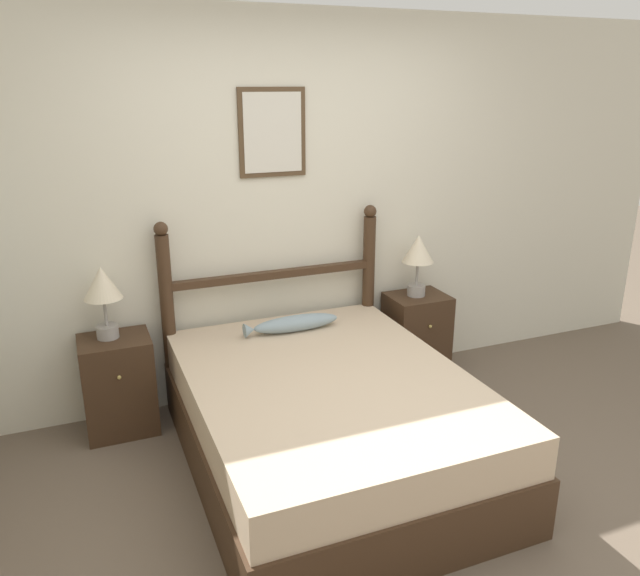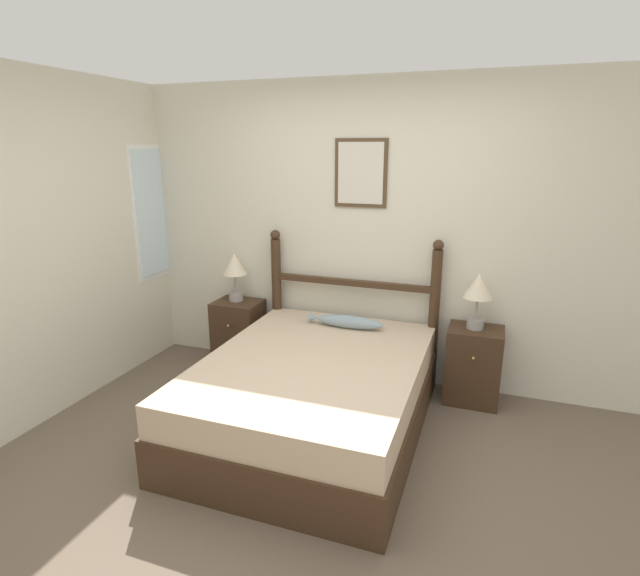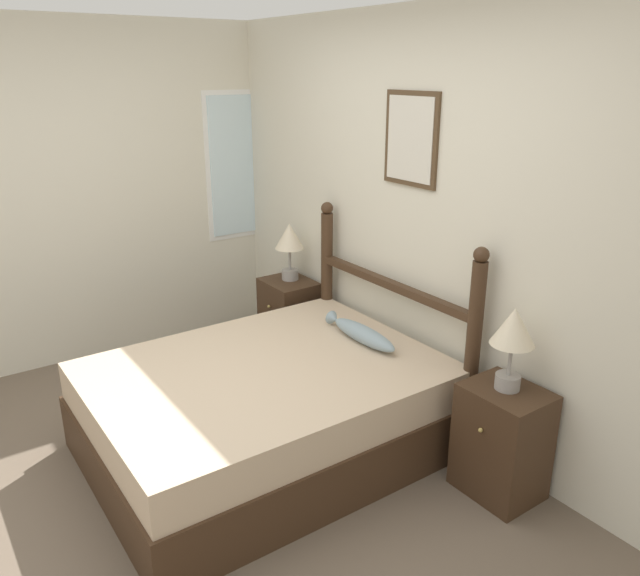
# 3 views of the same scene
# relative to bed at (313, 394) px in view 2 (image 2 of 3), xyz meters

# --- Properties ---
(ground_plane) EXTENTS (16.00, 16.00, 0.00)m
(ground_plane) POSITION_rel_bed_xyz_m (0.15, -0.66, -0.28)
(ground_plane) COLOR brown
(wall_back) EXTENTS (6.40, 0.08, 2.55)m
(wall_back) POSITION_rel_bed_xyz_m (0.15, 1.07, 1.00)
(wall_back) COLOR beige
(wall_back) RESTS_ON ground_plane
(wall_left) EXTENTS (0.08, 6.40, 2.55)m
(wall_left) POSITION_rel_bed_xyz_m (-1.98, -0.63, 1.00)
(wall_left) COLOR beige
(wall_left) RESTS_ON ground_plane
(bed) EXTENTS (1.51, 1.99, 0.56)m
(bed) POSITION_rel_bed_xyz_m (0.00, 0.00, 0.00)
(bed) COLOR #3D2819
(bed) RESTS_ON ground_plane
(headboard) EXTENTS (1.51, 0.09, 1.29)m
(headboard) POSITION_rel_bed_xyz_m (-0.00, 0.95, 0.41)
(headboard) COLOR #3D2819
(headboard) RESTS_ON ground_plane
(nightstand_left) EXTENTS (0.42, 0.37, 0.62)m
(nightstand_left) POSITION_rel_bed_xyz_m (-1.06, 0.84, 0.03)
(nightstand_left) COLOR #3D2819
(nightstand_left) RESTS_ON ground_plane
(nightstand_right) EXTENTS (0.42, 0.37, 0.62)m
(nightstand_right) POSITION_rel_bed_xyz_m (1.06, 0.84, 0.03)
(nightstand_right) COLOR #3D2819
(nightstand_right) RESTS_ON ground_plane
(table_lamp_left) EXTENTS (0.23, 0.23, 0.45)m
(table_lamp_left) POSITION_rel_bed_xyz_m (-1.09, 0.87, 0.66)
(table_lamp_left) COLOR gray
(table_lamp_left) RESTS_ON nightstand_left
(table_lamp_right) EXTENTS (0.23, 0.23, 0.45)m
(table_lamp_right) POSITION_rel_bed_xyz_m (1.05, 0.84, 0.66)
(table_lamp_right) COLOR gray
(table_lamp_right) RESTS_ON nightstand_right
(fish_pillow) EXTENTS (0.63, 0.13, 0.10)m
(fish_pillow) POSITION_rel_bed_xyz_m (0.04, 0.68, 0.33)
(fish_pillow) COLOR #8499A3
(fish_pillow) RESTS_ON bed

